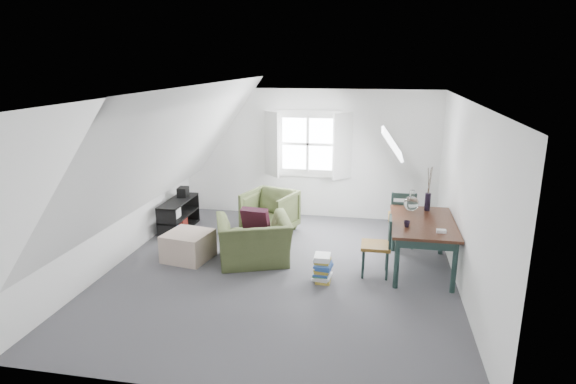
% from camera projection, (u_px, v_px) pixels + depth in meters
% --- Properties ---
extents(floor, '(5.50, 5.50, 0.00)m').
position_uv_depth(floor, '(280.00, 272.00, 7.09)').
color(floor, '#48474C').
rests_on(floor, ground).
extents(ceiling, '(5.50, 5.50, 0.00)m').
position_uv_depth(ceiling, '(279.00, 100.00, 6.43)').
color(ceiling, white).
rests_on(ceiling, wall_back).
extents(wall_back, '(5.00, 0.00, 5.00)m').
position_uv_depth(wall_back, '(308.00, 154.00, 9.37)').
color(wall_back, white).
rests_on(wall_back, ground).
extents(wall_front, '(5.00, 0.00, 5.00)m').
position_uv_depth(wall_front, '(216.00, 271.00, 4.16)').
color(wall_front, white).
rests_on(wall_front, ground).
extents(wall_left, '(0.00, 5.50, 5.50)m').
position_uv_depth(wall_left, '(117.00, 182.00, 7.21)').
color(wall_left, white).
rests_on(wall_left, ground).
extents(wall_right, '(0.00, 5.50, 5.50)m').
position_uv_depth(wall_right, '(466.00, 199.00, 6.32)').
color(wall_right, white).
rests_on(wall_right, ground).
extents(slope_left, '(3.19, 5.50, 4.48)m').
position_uv_depth(slope_left, '(174.00, 150.00, 6.90)').
color(slope_left, white).
rests_on(slope_left, wall_left).
extents(slope_right, '(3.19, 5.50, 4.48)m').
position_uv_depth(slope_right, '(394.00, 157.00, 6.35)').
color(slope_right, white).
rests_on(slope_right, wall_right).
extents(dormer_window, '(1.71, 0.35, 1.30)m').
position_uv_depth(dormer_window, '(307.00, 144.00, 9.25)').
color(dormer_window, white).
rests_on(dormer_window, wall_back).
extents(skylight, '(0.35, 0.75, 0.47)m').
position_uv_depth(skylight, '(392.00, 143.00, 7.59)').
color(skylight, white).
rests_on(skylight, slope_right).
extents(armchair_near, '(1.35, 1.27, 0.71)m').
position_uv_depth(armchair_near, '(254.00, 262.00, 7.44)').
color(armchair_near, '#424D26').
rests_on(armchair_near, floor).
extents(armchair_far, '(1.04, 1.06, 0.77)m').
position_uv_depth(armchair_far, '(270.00, 232.00, 8.73)').
color(armchair_far, '#424D26').
rests_on(armchair_far, floor).
extents(throw_pillow, '(0.44, 0.29, 0.43)m').
position_uv_depth(throw_pillow, '(256.00, 221.00, 7.41)').
color(throw_pillow, '#360E1F').
rests_on(throw_pillow, armchair_near).
extents(ottoman, '(0.75, 0.75, 0.43)m').
position_uv_depth(ottoman, '(188.00, 246.00, 7.50)').
color(ottoman, '#BAA291').
rests_on(ottoman, floor).
extents(dining_table, '(0.91, 1.52, 0.76)m').
position_uv_depth(dining_table, '(423.00, 228.00, 7.00)').
color(dining_table, '#35190F').
rests_on(dining_table, floor).
extents(demijohn, '(0.23, 0.23, 0.33)m').
position_uv_depth(demijohn, '(411.00, 203.00, 7.39)').
color(demijohn, silver).
rests_on(demijohn, dining_table).
extents(vase_twigs, '(0.09, 0.10, 0.69)m').
position_uv_depth(vase_twigs, '(428.00, 201.00, 7.44)').
color(vase_twigs, black).
rests_on(vase_twigs, dining_table).
extents(cup, '(0.11, 0.11, 0.09)m').
position_uv_depth(cup, '(407.00, 227.00, 6.74)').
color(cup, black).
rests_on(cup, dining_table).
extents(paper_box, '(0.12, 0.08, 0.04)m').
position_uv_depth(paper_box, '(441.00, 231.00, 6.51)').
color(paper_box, white).
rests_on(paper_box, dining_table).
extents(dining_chair_far, '(0.45, 0.45, 0.96)m').
position_uv_depth(dining_chair_far, '(402.00, 217.00, 7.98)').
color(dining_chair_far, brown).
rests_on(dining_chair_far, floor).
extents(dining_chair_near, '(0.41, 0.41, 0.88)m').
position_uv_depth(dining_chair_near, '(378.00, 245.00, 6.89)').
color(dining_chair_near, brown).
rests_on(dining_chair_near, floor).
extents(media_shelf, '(0.37, 1.10, 0.56)m').
position_uv_depth(media_shelf, '(178.00, 217.00, 8.77)').
color(media_shelf, black).
rests_on(media_shelf, floor).
extents(electronics_box, '(0.19, 0.25, 0.19)m').
position_uv_depth(electronics_box, '(183.00, 192.00, 8.94)').
color(electronics_box, black).
rests_on(electronics_box, media_shelf).
extents(magazine_stack, '(0.29, 0.34, 0.39)m').
position_uv_depth(magazine_stack, '(323.00, 268.00, 6.75)').
color(magazine_stack, '#B29933').
rests_on(magazine_stack, floor).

